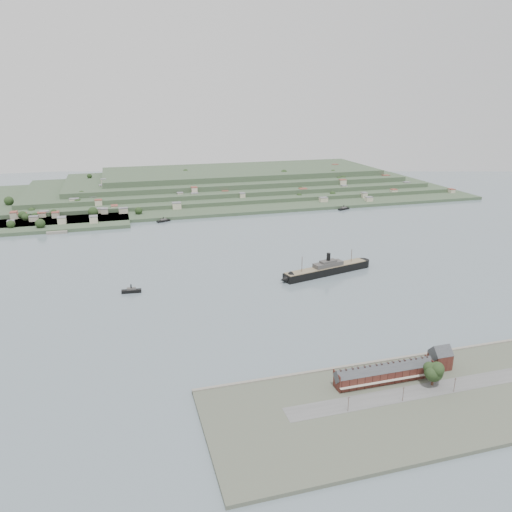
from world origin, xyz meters
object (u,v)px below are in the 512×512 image
object	(u,v)px
tugboat	(131,291)
steamship	(324,270)
terrace_row	(384,373)
gabled_building	(440,357)
fig_tree	(435,372)

from	to	relation	value
tugboat	steamship	bearing A→B (deg)	-1.41
terrace_row	tugboat	size ratio (longest dim) A/B	3.59
gabled_building	fig_tree	distance (m)	20.79
steamship	terrace_row	bearing A→B (deg)	-102.88
terrace_row	fig_tree	xyz separation A→B (m)	(23.24, -10.95, 3.43)
steamship	fig_tree	distance (m)	178.33
tugboat	terrace_row	bearing A→B (deg)	-54.09
steamship	fig_tree	world-z (taller)	steamship
terrace_row	fig_tree	size ratio (longest dim) A/B	4.11
gabled_building	steamship	bearing A→B (deg)	89.78
gabled_building	tugboat	distance (m)	231.81
terrace_row	steamship	xyz separation A→B (m)	(38.12, 166.65, -2.70)
tugboat	fig_tree	bearing A→B (deg)	-51.05
gabled_building	terrace_row	bearing A→B (deg)	-173.88
gabled_building	fig_tree	world-z (taller)	gabled_building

